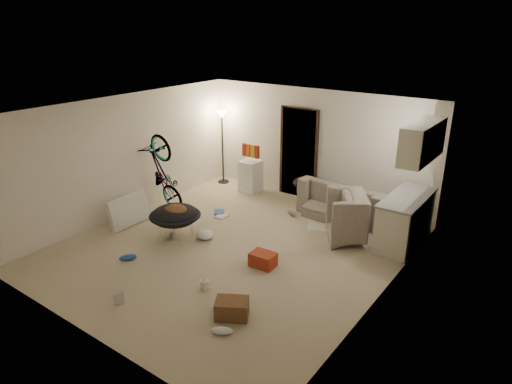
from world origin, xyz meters
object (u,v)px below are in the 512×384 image
Objects in this scene: kitchen_counter at (405,221)px; saucer_chair at (175,220)px; tv_box at (129,210)px; drink_case_b at (263,260)px; armchair at (364,222)px; mini_fridge at (251,176)px; floor_lamp at (222,132)px; sofa at (345,205)px; juicer at (205,284)px; bicycle at (164,189)px; drink_case_a at (232,309)px.

saucer_chair is (-3.49, -2.34, -0.04)m from kitchen_counter.
drink_case_b is (3.13, 0.21, -0.19)m from tv_box.
mini_fridge is (-3.23, 0.81, 0.04)m from armchair.
mini_fridge is at bearing 98.00° from saucer_chair.
floor_lamp is at bearing 44.06° from armchair.
armchair is at bearing 138.35° from sofa.
juicer is at bearing 123.65° from armchair.
juicer is at bearing -31.21° from saucer_chair.
saucer_chair is 1.91m from drink_case_b.
saucer_chair is at bearing 55.82° from sofa.
sofa is at bearing 38.34° from tv_box.
floor_lamp reaches higher than bicycle.
armchair is 1.10× the size of tv_box.
armchair is at bearing 67.22° from juicer.
saucer_chair is (-2.83, -2.08, 0.07)m from armchair.
drink_case_a is at bearing -75.42° from drink_case_b.
drink_case_b is (3.23, -2.85, -1.19)m from floor_lamp.
saucer_chair is 1.85m from juicer.
tv_box is 3.14m from drink_case_b.
armchair reaches higher than juicer.
armchair is 0.58× the size of bicycle.
floor_lamp is at bearing 89.52° from tv_box.
kitchen_counter is at bearing -67.94° from bicycle.
kitchen_counter is 0.80× the size of sofa.
drink_case_b is (2.29, -2.75, -0.26)m from mini_fridge.
mini_fridge is (0.83, 2.01, -0.08)m from bicycle.
bicycle reaches higher than tv_box.
tv_box is (-1.24, -0.08, -0.09)m from saucer_chair.
drink_case_b is at bearing 77.03° from drink_case_a.
kitchen_counter is at bearing 24.72° from tv_box.
floor_lamp is 4.37m from armchair.
sofa is 4.06m from drink_case_a.
sofa is 3.49m from saucer_chair.
juicer is at bearing -53.66° from floor_lamp.
juicer is (-1.27, -3.02, -0.25)m from armchair.
saucer_chair is 4.62× the size of juicer.
floor_lamp reaches higher than juicer.
drink_case_a is (3.58, -1.18, -0.18)m from tv_box.
tv_box is at bearing -88.13° from floor_lamp.
armchair is 1.36× the size of mini_fridge.
tv_box is at bearing 43.42° from sofa.
floor_lamp is 8.81× the size of juicer.
kitchen_counter is at bearing 41.30° from drink_case_a.
sofa is 4.40m from tv_box.
sofa is at bearing 82.11° from drink_case_b.
sofa is at bearing 162.12° from kitchen_counter.
mini_fridge is at bearing 0.45° from sofa.
saucer_chair is (-2.10, -2.79, 0.13)m from sofa.
bicycle reaches higher than mini_fridge.
tv_box is at bearing 130.81° from drink_case_a.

